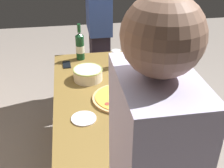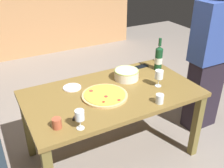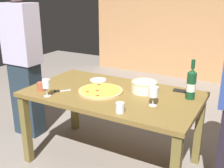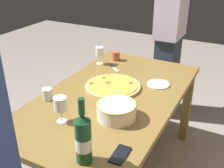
{
  "view_description": "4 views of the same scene",
  "coord_description": "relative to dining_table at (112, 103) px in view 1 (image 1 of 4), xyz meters",
  "views": [
    {
      "loc": [
        -1.87,
        0.31,
        1.92
      ],
      "look_at": [
        0.0,
        0.0,
        0.83
      ],
      "focal_mm": 45.84,
      "sensor_mm": 36.0,
      "label": 1
    },
    {
      "loc": [
        -0.99,
        -1.84,
        1.95
      ],
      "look_at": [
        0.0,
        0.0,
        0.83
      ],
      "focal_mm": 41.75,
      "sensor_mm": 36.0,
      "label": 2
    },
    {
      "loc": [
        1.16,
        -2.09,
        1.65
      ],
      "look_at": [
        0.0,
        0.0,
        0.83
      ],
      "focal_mm": 44.06,
      "sensor_mm": 36.0,
      "label": 3
    },
    {
      "loc": [
        1.55,
        0.81,
        1.7
      ],
      "look_at": [
        0.0,
        0.0,
        0.83
      ],
      "focal_mm": 44.58,
      "sensor_mm": 36.0,
      "label": 4
    }
  ],
  "objects": [
    {
      "name": "cup_amber",
      "position": [
        -0.61,
        -0.28,
        0.13
      ],
      "size": [
        0.07,
        0.07,
        0.08
      ],
      "primitive_type": "cylinder",
      "color": "#B45336",
      "rests_on": "dining_table"
    },
    {
      "name": "wine_bottle",
      "position": [
        0.67,
        0.2,
        0.23
      ],
      "size": [
        0.08,
        0.08,
        0.35
      ],
      "color": "#144222",
      "rests_on": "dining_table"
    },
    {
      "name": "ground_plane",
      "position": [
        0.0,
        0.0,
        -0.66
      ],
      "size": [
        8.0,
        8.0,
        0.0
      ],
      "primitive_type": "plane",
      "color": "gray"
    },
    {
      "name": "dining_table",
      "position": [
        0.0,
        0.0,
        0.0
      ],
      "size": [
        1.6,
        0.9,
        0.75
      ],
      "color": "brown",
      "rests_on": "ground"
    },
    {
      "name": "wine_glass_by_bottle",
      "position": [
        0.44,
        -0.11,
        0.21
      ],
      "size": [
        0.08,
        0.08,
        0.16
      ],
      "color": "white",
      "rests_on": "dining_table"
    },
    {
      "name": "cup_ceramic",
      "position": [
        0.27,
        -0.36,
        0.13
      ],
      "size": [
        0.07,
        0.07,
        0.08
      ],
      "primitive_type": "cylinder",
      "color": "white",
      "rests_on": "dining_table"
    },
    {
      "name": "cell_phone",
      "position": [
        0.56,
        0.34,
        0.1
      ],
      "size": [
        0.15,
        0.08,
        0.01
      ],
      "primitive_type": "cube",
      "rotation": [
        0.0,
        0.0,
        4.76
      ],
      "color": "black",
      "rests_on": "dining_table"
    },
    {
      "name": "person_host",
      "position": [
        1.17,
        -0.04,
        0.21
      ],
      "size": [
        0.45,
        0.24,
        1.72
      ],
      "rotation": [
        0.0,
        0.0,
        3.1
      ],
      "color": "black",
      "rests_on": "ground"
    },
    {
      "name": "serving_bowl",
      "position": [
        0.25,
        0.16,
        0.15
      ],
      "size": [
        0.25,
        0.25,
        0.1
      ],
      "color": "white",
      "rests_on": "dining_table"
    },
    {
      "name": "pizza",
      "position": [
        -0.1,
        -0.04,
        0.11
      ],
      "size": [
        0.41,
        0.41,
        0.03
      ],
      "color": "#E4B373",
      "rests_on": "dining_table"
    },
    {
      "name": "pizza_knife",
      "position": [
        -0.44,
        -0.22,
        0.1
      ],
      "size": [
        0.12,
        0.14,
        0.02
      ],
      "color": "silver",
      "rests_on": "dining_table"
    },
    {
      "name": "wine_glass_near_pizza",
      "position": [
        -0.46,
        -0.37,
        0.21
      ],
      "size": [
        0.07,
        0.07,
        0.16
      ],
      "color": "white",
      "rests_on": "dining_table"
    },
    {
      "name": "side_plate",
      "position": [
        -0.3,
        0.24,
        0.1
      ],
      "size": [
        0.17,
        0.17,
        0.01
      ],
      "primitive_type": "cylinder",
      "color": "white",
      "rests_on": "dining_table"
    }
  ]
}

